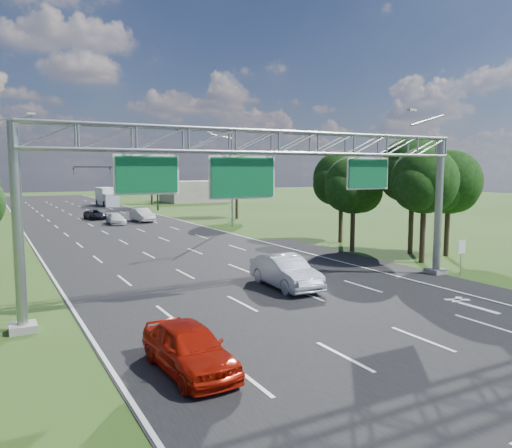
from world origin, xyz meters
TOP-DOWN VIEW (x-y plane):
  - ground at (0.00, 30.00)m, footprint 220.00×220.00m
  - road at (0.00, 30.00)m, footprint 18.00×180.00m
  - road_flare at (10.20, 14.00)m, footprint 3.00×30.00m
  - sign_gantry at (0.33, 12.00)m, footprint 23.50×1.00m
  - regulatory_sign at (12.40, 10.98)m, footprint 0.60×0.08m
  - traffic_signal at (7.48, 65.00)m, footprint 12.21×0.24m
  - streetlight_r_mid at (11.30, 40.00)m, footprint 2.97×0.22m
  - tree_cluster_right at (14.80, 19.19)m, footprint 9.91×14.60m
  - tree_verge_rd at (16.08, 48.04)m, footprint 5.76×4.80m
  - tree_verge_re at (14.08, 78.04)m, footprint 5.76×4.80m
  - building_right at (24.00, 82.00)m, footprint 12.00×9.00m
  - red_coupe at (-6.74, 5.35)m, footprint 2.02×4.58m
  - silver_sedan at (1.70, 13.31)m, footprint 2.00×5.22m
  - car_queue_a at (0.96, 48.76)m, footprint 1.71×4.15m
  - car_queue_b at (-0.02, 55.68)m, footprint 2.37×4.47m
  - car_queue_d at (4.39, 50.17)m, footprint 2.03×4.93m
  - box_truck at (6.39, 79.09)m, footprint 2.51×8.20m

SIDE VIEW (x-z plane):
  - ground at x=0.00m, z-range 0.00..0.00m
  - road at x=0.00m, z-range -0.01..0.01m
  - road_flare at x=10.20m, z-range -0.01..0.01m
  - car_queue_b at x=-0.02m, z-range 0.00..1.20m
  - car_queue_a at x=0.96m, z-range 0.00..1.20m
  - red_coupe at x=-6.74m, z-range 0.00..1.53m
  - car_queue_d at x=4.39m, z-range 0.00..1.59m
  - silver_sedan at x=1.70m, z-range 0.00..1.70m
  - box_truck at x=6.39m, z-range -0.06..3.03m
  - regulatory_sign at x=12.40m, z-range 0.46..2.56m
  - building_right at x=24.00m, z-range 0.00..4.00m
  - traffic_signal at x=7.48m, z-range 1.67..8.67m
  - tree_verge_re at x=14.08m, z-range 1.28..9.12m
  - tree_cluster_right at x=14.80m, z-range 0.97..9.65m
  - streetlight_r_mid at x=11.30m, z-range 0.50..10.66m
  - tree_verge_rd at x=16.08m, z-range 1.49..9.77m
  - sign_gantry at x=0.33m, z-range 2.11..11.67m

